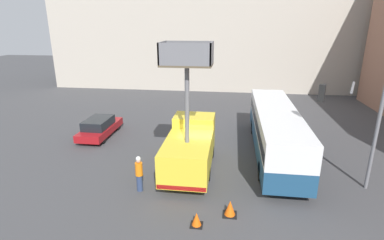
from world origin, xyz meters
TOP-DOWN VIEW (x-y plane):
  - ground_plane at (0.00, 0.00)m, footprint 120.00×120.00m
  - building_backdrop_far at (0.00, 25.85)m, footprint 44.00×10.00m
  - utility_truck at (-0.58, -0.70)m, footprint 2.54×6.04m
  - city_bus at (4.60, 2.33)m, footprint 2.52×12.00m
  - traffic_light_pole at (7.98, -1.10)m, footprint 2.86×2.61m
  - road_worker_near_truck at (-2.86, -3.32)m, footprint 0.38×0.38m
  - road_worker_directing at (3.99, 0.52)m, footprint 0.38×0.38m
  - traffic_cone_near_truck at (1.83, -4.81)m, footprint 0.64×0.64m
  - traffic_cone_mid_road at (0.41, -5.75)m, footprint 0.54×0.54m
  - parked_car_curbside at (-8.25, 3.91)m, footprint 1.88×4.73m

SIDE VIEW (x-z plane):
  - ground_plane at x=0.00m, z-range 0.00..0.00m
  - traffic_cone_mid_road at x=0.41m, z-range -0.02..0.60m
  - traffic_cone_near_truck at x=1.83m, z-range -0.02..0.71m
  - parked_car_curbside at x=-8.25m, z-range 0.01..1.48m
  - road_worker_near_truck at x=-2.86m, z-range 0.01..1.95m
  - road_worker_directing at x=3.99m, z-range 0.01..1.96m
  - utility_truck at x=-0.58m, z-range -2.11..5.36m
  - city_bus at x=4.60m, z-range 0.29..3.39m
  - traffic_light_pole at x=7.98m, z-range 0.97..6.57m
  - building_backdrop_far at x=0.00m, z-range 0.00..15.06m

